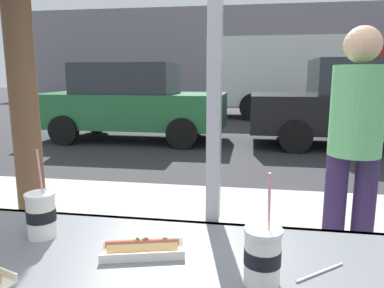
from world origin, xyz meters
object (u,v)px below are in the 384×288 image
soda_cup_left (41,214)px  box_truck (301,74)px  parked_car_black (365,103)px  pedestrian (355,141)px  soda_cup_right (262,256)px  hotdog_tray_far (143,247)px  parked_car_green (132,102)px

soda_cup_left → box_truck: (2.37, 12.28, 0.49)m
parked_car_black → pedestrian: 5.95m
soda_cup_right → hotdog_tray_far: bearing=163.5°
hotdog_tray_far → parked_car_green: 7.48m
parked_car_black → box_truck: (-0.66, 5.27, 0.60)m
soda_cup_left → box_truck: 12.52m
hotdog_tray_far → pedestrian: size_ratio=0.17×
soda_cup_left → box_truck: size_ratio=0.05×
hotdog_tray_far → box_truck: (1.98, 12.35, 0.55)m
parked_car_green → parked_car_black: 5.04m
soda_cup_left → parked_car_green: size_ratio=0.08×
parked_car_green → pedestrian: size_ratio=2.56×
parked_car_black → pedestrian: parked_car_black is taller
soda_cup_right → hotdog_tray_far: 0.39m
pedestrian → soda_cup_left: bearing=-136.0°
parked_car_green → pedestrian: 6.64m
soda_cup_left → parked_car_green: 7.30m
soda_cup_left → parked_car_black: 7.64m
parked_car_green → pedestrian: (3.37, -5.71, 0.21)m
soda_cup_left → box_truck: bearing=79.1°
parked_car_black → box_truck: size_ratio=0.70×
soda_cup_right → parked_car_green: 7.71m
soda_cup_right → pedestrian: bearing=67.8°
soda_cup_left → soda_cup_right: same height
pedestrian → parked_car_green: bearing=120.6°
soda_cup_right → parked_car_black: parked_car_black is taller
soda_cup_left → parked_car_black: parked_car_black is taller
hotdog_tray_far → parked_car_green: (-2.40, 7.08, -0.08)m
soda_cup_left → parked_car_black: (3.02, 7.02, -0.11)m
parked_car_green → box_truck: 6.88m
box_truck → parked_car_black: bearing=-82.9°
hotdog_tray_far → box_truck: bearing=80.9°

